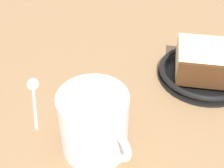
{
  "coord_description": "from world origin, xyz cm",
  "views": [
    {
      "loc": [
        32.21,
        7.93,
        32.46
      ],
      "look_at": [
        1.15,
        -7.94,
        3.0
      ],
      "focal_mm": 49.65,
      "sensor_mm": 36.0,
      "label": 1
    }
  ],
  "objects_px": {
    "small_plate": "(203,73)",
    "tea_mug": "(95,123)",
    "cake_slice": "(206,62)",
    "teaspoon": "(33,89)"
  },
  "relations": [
    {
      "from": "cake_slice",
      "to": "teaspoon",
      "type": "bearing_deg",
      "value": -55.97
    },
    {
      "from": "cake_slice",
      "to": "tea_mug",
      "type": "xyz_separation_m",
      "value": [
        0.21,
        -0.09,
        0.01
      ]
    },
    {
      "from": "tea_mug",
      "to": "small_plate",
      "type": "bearing_deg",
      "value": 157.26
    },
    {
      "from": "cake_slice",
      "to": "teaspoon",
      "type": "height_order",
      "value": "cake_slice"
    },
    {
      "from": "cake_slice",
      "to": "small_plate",
      "type": "bearing_deg",
      "value": -162.26
    },
    {
      "from": "small_plate",
      "to": "tea_mug",
      "type": "height_order",
      "value": "tea_mug"
    },
    {
      "from": "small_plate",
      "to": "tea_mug",
      "type": "distance_m",
      "value": 0.23
    },
    {
      "from": "tea_mug",
      "to": "teaspoon",
      "type": "xyz_separation_m",
      "value": [
        -0.05,
        -0.14,
        -0.04
      ]
    },
    {
      "from": "tea_mug",
      "to": "teaspoon",
      "type": "distance_m",
      "value": 0.16
    },
    {
      "from": "tea_mug",
      "to": "teaspoon",
      "type": "bearing_deg",
      "value": -109.64
    }
  ]
}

